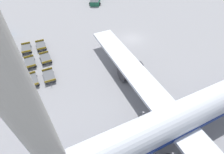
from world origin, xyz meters
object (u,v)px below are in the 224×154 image
baggage_dolly_row_near_col_a (26,48)px  baggage_dolly_row_mid_a_col_c (49,76)px  baggage_dolly_row_near_col_c (32,80)px  baggage_dolly_row_near_col_b (30,62)px  baggage_dolly_row_mid_a_col_b (46,58)px  airplane (184,115)px  baggage_dolly_row_mid_a_col_a (41,46)px

baggage_dolly_row_near_col_a → baggage_dolly_row_mid_a_col_c: size_ratio=0.99×
baggage_dolly_row_near_col_a → baggage_dolly_row_mid_a_col_c: bearing=21.4°
baggage_dolly_row_mid_a_col_c → baggage_dolly_row_near_col_c: bearing=-87.4°
baggage_dolly_row_near_col_b → baggage_dolly_row_mid_a_col_b: (-0.33, 2.59, 0.00)m
baggage_dolly_row_near_col_c → baggage_dolly_row_mid_a_col_c: size_ratio=1.00×
airplane → baggage_dolly_row_mid_a_col_b: airplane is taller
airplane → baggage_dolly_row_mid_a_col_c: 20.22m
airplane → baggage_dolly_row_mid_a_col_b: 23.96m
airplane → baggage_dolly_row_mid_a_col_c: size_ratio=12.41×
baggage_dolly_row_mid_a_col_a → baggage_dolly_row_mid_a_col_c: (9.07, 0.88, 0.00)m
baggage_dolly_row_near_col_b → baggage_dolly_row_mid_a_col_a: bearing=156.9°
baggage_dolly_row_mid_a_col_b → baggage_dolly_row_mid_a_col_c: same height
airplane → baggage_dolly_row_near_col_c: 22.01m
baggage_dolly_row_near_col_a → baggage_dolly_row_near_col_b: bearing=8.5°
baggage_dolly_row_mid_a_col_b → baggage_dolly_row_mid_a_col_a: bearing=-171.6°
airplane → baggage_dolly_row_mid_a_col_a: airplane is taller
baggage_dolly_row_near_col_b → baggage_dolly_row_mid_a_col_a: 5.00m
airplane → baggage_dolly_row_mid_a_col_a: size_ratio=12.41×
baggage_dolly_row_near_col_b → baggage_dolly_row_near_col_c: bearing=3.7°
baggage_dolly_row_mid_a_col_b → baggage_dolly_row_mid_a_col_c: (4.79, 0.25, 0.00)m
baggage_dolly_row_mid_a_col_c → airplane: bearing=45.2°
baggage_dolly_row_near_col_a → baggage_dolly_row_mid_a_col_c: (8.97, 3.51, 0.00)m
baggage_dolly_row_mid_a_col_a → baggage_dolly_row_near_col_a: bearing=-87.9°
baggage_dolly_row_near_col_b → baggage_dolly_row_mid_a_col_a: same height
baggage_dolly_row_mid_a_col_b → baggage_dolly_row_near_col_b: bearing=-82.7°
baggage_dolly_row_near_col_a → baggage_dolly_row_near_col_c: (9.08, 0.97, 0.00)m
baggage_dolly_row_near_col_b → baggage_dolly_row_mid_a_col_c: size_ratio=1.00×
baggage_dolly_row_mid_a_col_a → baggage_dolly_row_mid_a_col_b: bearing=8.4°
baggage_dolly_row_near_col_c → baggage_dolly_row_mid_a_col_b: (-4.91, 2.30, 0.00)m
airplane → baggage_dolly_row_mid_a_col_c: (-14.12, -14.22, -2.65)m
baggage_dolly_row_mid_a_col_b → airplane: bearing=37.4°
baggage_dolly_row_near_col_b → baggage_dolly_row_mid_a_col_b: same height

